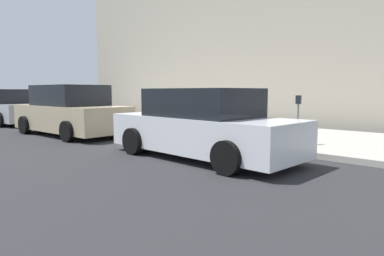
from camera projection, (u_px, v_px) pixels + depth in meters
ground_plane at (146, 136)px, 11.45m from camera, size 40.00×40.00×0.00m
sidewalk_curb at (195, 128)px, 13.28m from camera, size 18.00×5.00×0.14m
suitcase_maroon_0 at (255, 130)px, 9.22m from camera, size 0.40×0.23×0.92m
suitcase_olive_1 at (242, 128)px, 9.61m from camera, size 0.40×0.19×0.71m
suitcase_navy_2 at (228, 127)px, 9.88m from camera, size 0.36×0.24×1.00m
suitcase_teal_3 at (215, 127)px, 10.17m from camera, size 0.42×0.22×0.84m
suitcase_silver_4 at (203, 125)px, 10.46m from camera, size 0.35×0.22×0.89m
suitcase_black_5 at (195, 124)px, 10.83m from camera, size 0.38×0.18×0.86m
suitcase_red_6 at (183, 121)px, 11.07m from camera, size 0.40×0.26×0.99m
fire_hydrant at (166, 119)px, 11.63m from camera, size 0.39×0.21×0.79m
bollard_post at (151, 120)px, 11.95m from camera, size 0.15×0.15×0.71m
parking_meter at (298, 113)px, 8.65m from camera, size 0.12×0.09×1.27m
parked_car_white_0 at (202, 125)px, 7.64m from camera, size 4.71×2.13×1.58m
parked_car_beige_1 at (70, 112)px, 11.66m from camera, size 4.78×2.20×1.72m
parked_car_silver_2 at (7, 108)px, 15.62m from camera, size 4.57×2.13×1.60m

